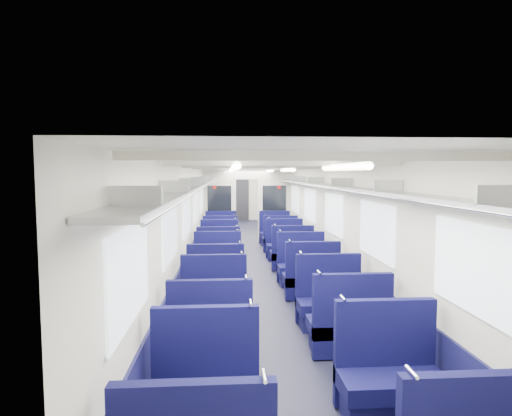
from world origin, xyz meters
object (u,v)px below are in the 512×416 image
at_px(seat_2, 205,391).
at_px(seat_15, 285,247).
at_px(seat_3, 389,379).
at_px(seat_18, 221,234).
at_px(seat_6, 214,305).
at_px(seat_13, 292,255).
at_px(bulkhead, 247,203).
at_px(seat_4, 211,337).
at_px(seat_5, 349,328).
at_px(seat_19, 275,234).
at_px(seat_16, 220,240).
at_px(seat_7, 330,304).
at_px(seat_14, 219,248).
at_px(seat_8, 216,284).
at_px(seat_11, 302,268).
at_px(seat_17, 280,240).
at_px(seat_12, 219,257).
at_px(seat_10, 218,267).
at_px(seat_9, 311,280).
at_px(end_door, 241,199).

distance_m(seat_2, seat_15, 7.24).
distance_m(seat_3, seat_18, 9.41).
distance_m(seat_6, seat_13, 3.90).
bearing_deg(seat_6, seat_18, 90.00).
distance_m(bulkhead, seat_2, 10.00).
xyz_separation_m(seat_4, seat_5, (1.66, 0.17, 0.00)).
bearing_deg(seat_19, seat_16, -146.39).
bearing_deg(seat_2, seat_7, 54.31).
bearing_deg(seat_14, seat_16, 90.00).
bearing_deg(bulkhead, seat_6, -96.27).
distance_m(seat_18, seat_19, 1.66).
relative_size(seat_8, seat_18, 1.00).
relative_size(seat_11, seat_14, 1.00).
relative_size(seat_5, seat_15, 1.00).
height_order(seat_3, seat_17, same).
bearing_deg(seat_12, seat_8, -90.00).
bearing_deg(seat_3, seat_15, 90.00).
bearing_deg(seat_12, seat_13, 3.88).
height_order(bulkhead, seat_14, bulkhead).
relative_size(seat_10, seat_19, 1.00).
bearing_deg(seat_7, seat_2, -125.69).
height_order(seat_11, seat_16, same).
height_order(seat_8, seat_18, same).
bearing_deg(seat_16, seat_12, -90.00).
bearing_deg(seat_9, seat_2, -114.33).
bearing_deg(seat_2, seat_16, 90.00).
distance_m(seat_4, seat_10, 3.61).
distance_m(seat_13, seat_18, 3.83).
relative_size(seat_6, seat_7, 1.00).
height_order(seat_8, seat_16, same).
height_order(seat_11, seat_12, same).
bearing_deg(seat_7, seat_3, -90.00).
bearing_deg(seat_13, seat_12, -176.12).
distance_m(seat_9, seat_13, 2.23).
bearing_deg(bulkhead, seat_14, -105.68).
xyz_separation_m(seat_4, seat_15, (1.66, 5.86, 0.00)).
bearing_deg(seat_11, seat_6, -126.38).
bearing_deg(seat_18, seat_11, -70.64).
height_order(seat_3, seat_8, same).
distance_m(seat_10, seat_11, 1.67).
distance_m(bulkhead, seat_10, 5.27).
height_order(seat_2, seat_13, same).
bearing_deg(seat_5, seat_14, 106.51).
relative_size(seat_10, seat_11, 1.00).
height_order(seat_9, seat_16, same).
bearing_deg(seat_5, seat_19, 90.00).
bearing_deg(seat_8, seat_17, 69.91).
relative_size(end_door, seat_4, 1.88).
height_order(seat_5, seat_7, same).
height_order(seat_5, seat_15, same).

